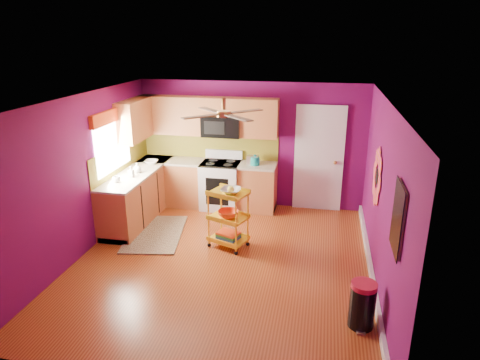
# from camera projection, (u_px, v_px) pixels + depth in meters

# --- Properties ---
(ground) EXTENTS (5.00, 5.00, 0.00)m
(ground) POSITION_uv_depth(u_px,v_px,m) (223.00, 262.00, 6.64)
(ground) COLOR maroon
(ground) RESTS_ON ground
(room_envelope) EXTENTS (4.54, 5.04, 2.52)m
(room_envelope) POSITION_uv_depth(u_px,v_px,m) (223.00, 161.00, 6.10)
(room_envelope) COLOR #630B4F
(room_envelope) RESTS_ON ground
(lower_cabinets) EXTENTS (2.81, 2.31, 0.94)m
(lower_cabinets) POSITION_uv_depth(u_px,v_px,m) (178.00, 190.00, 8.43)
(lower_cabinets) COLOR #9B522A
(lower_cabinets) RESTS_ON ground
(electric_range) EXTENTS (0.76, 0.66, 1.13)m
(electric_range) POSITION_uv_depth(u_px,v_px,m) (221.00, 185.00, 8.60)
(electric_range) COLOR white
(electric_range) RESTS_ON ground
(upper_cabinetry) EXTENTS (2.80, 2.30, 1.26)m
(upper_cabinetry) POSITION_uv_depth(u_px,v_px,m) (185.00, 118.00, 8.30)
(upper_cabinetry) COLOR #9B522A
(upper_cabinetry) RESTS_ON ground
(left_window) EXTENTS (0.08, 1.35, 1.08)m
(left_window) POSITION_uv_depth(u_px,v_px,m) (112.00, 132.00, 7.46)
(left_window) COLOR white
(left_window) RESTS_ON ground
(panel_door) EXTENTS (0.95, 0.11, 2.15)m
(panel_door) POSITION_uv_depth(u_px,v_px,m) (319.00, 160.00, 8.34)
(panel_door) COLOR white
(panel_door) RESTS_ON ground
(right_wall_art) EXTENTS (0.04, 2.74, 1.04)m
(right_wall_art) POSITION_uv_depth(u_px,v_px,m) (385.00, 193.00, 5.44)
(right_wall_art) COLOR black
(right_wall_art) RESTS_ON ground
(ceiling_fan) EXTENTS (1.01, 1.01, 0.26)m
(ceiling_fan) POSITION_uv_depth(u_px,v_px,m) (224.00, 113.00, 6.08)
(ceiling_fan) COLOR #BF8C3F
(ceiling_fan) RESTS_ON ground
(shag_rug) EXTENTS (1.16, 1.64, 0.02)m
(shag_rug) POSITION_uv_depth(u_px,v_px,m) (155.00, 234.00, 7.55)
(shag_rug) COLOR #321E10
(shag_rug) RESTS_ON ground
(rolling_cart) EXTENTS (0.71, 0.61, 1.07)m
(rolling_cart) POSITION_uv_depth(u_px,v_px,m) (229.00, 216.00, 6.95)
(rolling_cart) COLOR yellow
(rolling_cart) RESTS_ON ground
(trash_can) EXTENTS (0.33, 0.35, 0.59)m
(trash_can) POSITION_uv_depth(u_px,v_px,m) (362.00, 305.00, 5.10)
(trash_can) COLOR black
(trash_can) RESTS_ON ground
(teal_kettle) EXTENTS (0.18, 0.18, 0.21)m
(teal_kettle) POSITION_uv_depth(u_px,v_px,m) (255.00, 161.00, 8.28)
(teal_kettle) COLOR #128781
(teal_kettle) RESTS_ON lower_cabinets
(toaster) EXTENTS (0.22, 0.15, 0.18)m
(toaster) POSITION_uv_depth(u_px,v_px,m) (253.00, 160.00, 8.33)
(toaster) COLOR beige
(toaster) RESTS_ON lower_cabinets
(soap_bottle_a) EXTENTS (0.09, 0.09, 0.19)m
(soap_bottle_a) POSITION_uv_depth(u_px,v_px,m) (131.00, 172.00, 7.59)
(soap_bottle_a) COLOR #EA3F72
(soap_bottle_a) RESTS_ON lower_cabinets
(soap_bottle_b) EXTENTS (0.14, 0.14, 0.18)m
(soap_bottle_b) POSITION_uv_depth(u_px,v_px,m) (137.00, 168.00, 7.82)
(soap_bottle_b) COLOR white
(soap_bottle_b) RESTS_ON lower_cabinets
(counter_dish) EXTENTS (0.26, 0.26, 0.06)m
(counter_dish) POSITION_uv_depth(u_px,v_px,m) (151.00, 162.00, 8.40)
(counter_dish) COLOR white
(counter_dish) RESTS_ON lower_cabinets
(counter_cup) EXTENTS (0.13, 0.13, 0.10)m
(counter_cup) POSITION_uv_depth(u_px,v_px,m) (117.00, 179.00, 7.33)
(counter_cup) COLOR white
(counter_cup) RESTS_ON lower_cabinets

